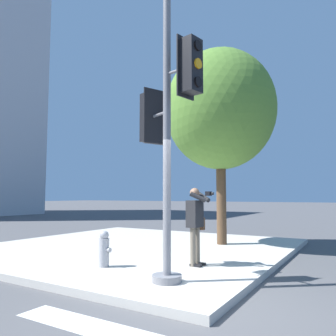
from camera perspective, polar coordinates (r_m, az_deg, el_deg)
ground_plane at (r=4.95m, az=3.97°, el=-23.09°), size 160.00×160.00×0.00m
sidewalk_corner at (r=9.65m, az=-5.53°, el=-13.69°), size 8.00×8.00×0.13m
traffic_signal_pole at (r=5.68m, az=0.04°, el=8.05°), size 0.70×1.37×5.13m
person_photographer at (r=6.86m, az=4.87°, el=-8.87°), size 0.58×0.54×1.58m
street_tree at (r=10.23m, az=9.06°, el=9.95°), size 3.33×3.33×5.87m
fire_hydrant at (r=6.89m, az=-11.07°, el=-13.67°), size 0.21×0.27×0.72m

